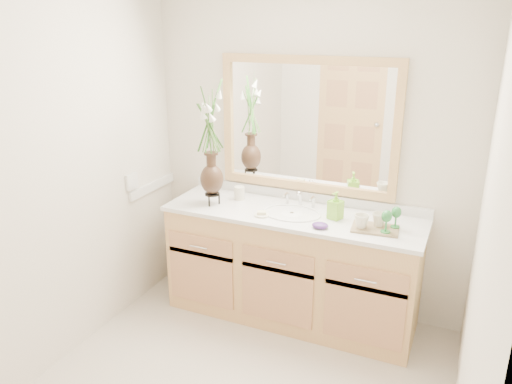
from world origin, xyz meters
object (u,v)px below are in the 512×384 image
at_px(tumbler, 239,193).
at_px(soap_bottle, 336,207).
at_px(flower_vase, 210,131).
at_px(tray, 375,229).

distance_m(tumbler, soap_bottle, 0.77).
bearing_deg(flower_vase, tray, 0.66).
bearing_deg(tumbler, soap_bottle, -5.97).
bearing_deg(soap_bottle, tumbler, -166.09).
bearing_deg(tumbler, flower_vase, -127.43).
distance_m(tumbler, tray, 1.07).
xyz_separation_m(flower_vase, soap_bottle, (0.90, 0.10, -0.47)).
relative_size(flower_vase, tray, 2.74).
relative_size(flower_vase, tumbler, 8.12).
height_order(flower_vase, soap_bottle, flower_vase).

